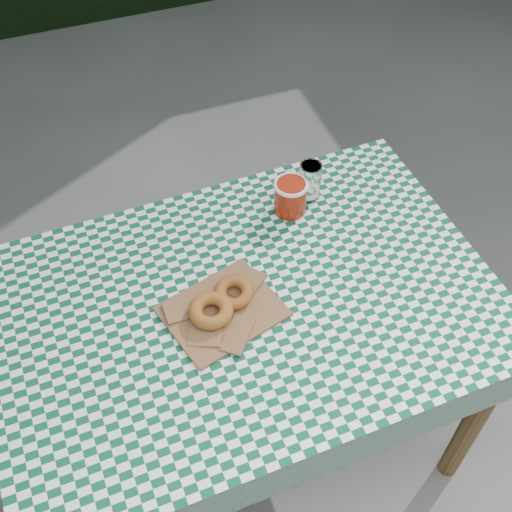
% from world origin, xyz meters
% --- Properties ---
extents(ground, '(60.00, 60.00, 0.00)m').
position_xyz_m(ground, '(0.00, 0.00, 0.00)').
color(ground, '#4B4B47').
rests_on(ground, ground).
extents(table, '(1.26, 0.86, 0.75)m').
position_xyz_m(table, '(0.04, 0.06, 0.38)').
color(table, brown).
rests_on(table, ground).
extents(tablecloth, '(1.29, 0.88, 0.01)m').
position_xyz_m(tablecloth, '(0.04, 0.06, 0.75)').
color(tablecloth, '#0B492E').
rests_on(tablecloth, table).
extents(paper_bag, '(0.32, 0.28, 0.01)m').
position_xyz_m(paper_bag, '(-0.02, 0.05, 0.76)').
color(paper_bag, brown).
rests_on(paper_bag, tablecloth).
extents(bagel_front, '(0.13, 0.13, 0.03)m').
position_xyz_m(bagel_front, '(-0.05, 0.04, 0.79)').
color(bagel_front, brown).
rests_on(bagel_front, paper_bag).
extents(bagel_back, '(0.14, 0.14, 0.03)m').
position_xyz_m(bagel_back, '(0.02, 0.08, 0.79)').
color(bagel_back, brown).
rests_on(bagel_back, paper_bag).
extents(coffee_mug, '(0.18, 0.18, 0.10)m').
position_xyz_m(coffee_mug, '(0.27, 0.32, 0.81)').
color(coffee_mug, maroon).
rests_on(coffee_mug, tablecloth).
extents(drinking_glass, '(0.08, 0.08, 0.11)m').
position_xyz_m(drinking_glass, '(0.34, 0.35, 0.81)').
color(drinking_glass, white).
rests_on(drinking_glass, tablecloth).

